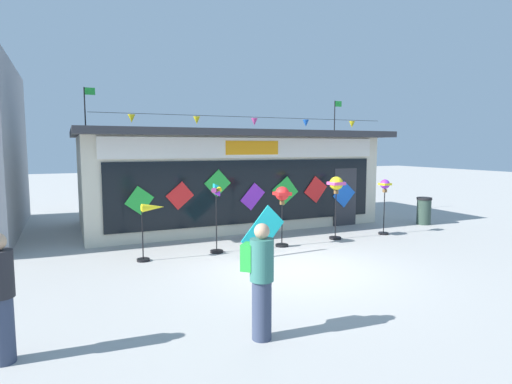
{
  "coord_description": "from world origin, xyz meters",
  "views": [
    {
      "loc": [
        -4.63,
        -8.17,
        2.74
      ],
      "look_at": [
        0.42,
        3.04,
        1.43
      ],
      "focal_mm": 29.7,
      "sensor_mm": 36.0,
      "label": 1
    }
  ],
  "objects_px": {
    "wind_spinner_far_left": "(150,218)",
    "wind_spinner_right": "(385,193)",
    "kite_shop_building": "(227,177)",
    "person_mid_plaza": "(0,298)",
    "wind_spinner_left": "(217,213)",
    "wind_spinner_center_right": "(336,189)",
    "wind_spinner_center_left": "(282,199)",
    "trash_bin": "(424,211)",
    "person_near_camera": "(260,279)",
    "display_kite_on_ground": "(263,231)"
  },
  "relations": [
    {
      "from": "wind_spinner_left",
      "to": "wind_spinner_center_right",
      "type": "height_order",
      "value": "wind_spinner_center_right"
    },
    {
      "from": "wind_spinner_center_left",
      "to": "person_mid_plaza",
      "type": "distance_m",
      "value": 7.47
    },
    {
      "from": "wind_spinner_center_right",
      "to": "trash_bin",
      "type": "xyz_separation_m",
      "value": [
        4.27,
        0.74,
        -1.02
      ]
    },
    {
      "from": "wind_spinner_far_left",
      "to": "wind_spinner_left",
      "type": "height_order",
      "value": "wind_spinner_left"
    },
    {
      "from": "wind_spinner_right",
      "to": "wind_spinner_center_right",
      "type": "bearing_deg",
      "value": 178.32
    },
    {
      "from": "wind_spinner_center_right",
      "to": "wind_spinner_right",
      "type": "distance_m",
      "value": 1.79
    },
    {
      "from": "kite_shop_building",
      "to": "wind_spinner_left",
      "type": "distance_m",
      "value": 4.58
    },
    {
      "from": "wind_spinner_center_right",
      "to": "wind_spinner_center_left",
      "type": "bearing_deg",
      "value": -174.64
    },
    {
      "from": "wind_spinner_far_left",
      "to": "display_kite_on_ground",
      "type": "height_order",
      "value": "wind_spinner_far_left"
    },
    {
      "from": "wind_spinner_center_right",
      "to": "person_mid_plaza",
      "type": "xyz_separation_m",
      "value": [
        -8.07,
        -4.35,
        -0.65
      ]
    },
    {
      "from": "wind_spinner_left",
      "to": "wind_spinner_center_right",
      "type": "distance_m",
      "value": 3.79
    },
    {
      "from": "person_near_camera",
      "to": "wind_spinner_center_left",
      "type": "bearing_deg",
      "value": 10.91
    },
    {
      "from": "person_mid_plaza",
      "to": "display_kite_on_ground",
      "type": "height_order",
      "value": "person_mid_plaza"
    },
    {
      "from": "wind_spinner_center_left",
      "to": "wind_spinner_center_right",
      "type": "bearing_deg",
      "value": 5.36
    },
    {
      "from": "wind_spinner_left",
      "to": "person_near_camera",
      "type": "height_order",
      "value": "wind_spinner_left"
    },
    {
      "from": "wind_spinner_center_left",
      "to": "person_near_camera",
      "type": "xyz_separation_m",
      "value": [
        -2.92,
        -4.9,
        -0.43
      ]
    },
    {
      "from": "wind_spinner_far_left",
      "to": "kite_shop_building",
      "type": "bearing_deg",
      "value": 50.15
    },
    {
      "from": "kite_shop_building",
      "to": "person_mid_plaza",
      "type": "bearing_deg",
      "value": -126.13
    },
    {
      "from": "kite_shop_building",
      "to": "person_mid_plaza",
      "type": "xyz_separation_m",
      "value": [
        -6.12,
        -8.38,
        -0.8
      ]
    },
    {
      "from": "wind_spinner_left",
      "to": "wind_spinner_center_left",
      "type": "bearing_deg",
      "value": -1.66
    },
    {
      "from": "wind_spinner_center_left",
      "to": "wind_spinner_left",
      "type": "bearing_deg",
      "value": 178.34
    },
    {
      "from": "wind_spinner_far_left",
      "to": "person_mid_plaza",
      "type": "relative_size",
      "value": 0.83
    },
    {
      "from": "wind_spinner_left",
      "to": "wind_spinner_center_left",
      "type": "height_order",
      "value": "wind_spinner_left"
    },
    {
      "from": "wind_spinner_center_right",
      "to": "wind_spinner_right",
      "type": "xyz_separation_m",
      "value": [
        1.78,
        -0.05,
        -0.19
      ]
    },
    {
      "from": "wind_spinner_center_right",
      "to": "kite_shop_building",
      "type": "bearing_deg",
      "value": 115.82
    },
    {
      "from": "wind_spinner_far_left",
      "to": "wind_spinner_right",
      "type": "relative_size",
      "value": 0.8
    },
    {
      "from": "wind_spinner_far_left",
      "to": "wind_spinner_left",
      "type": "relative_size",
      "value": 0.77
    },
    {
      "from": "wind_spinner_left",
      "to": "display_kite_on_ground",
      "type": "distance_m",
      "value": 1.32
    },
    {
      "from": "wind_spinner_center_right",
      "to": "person_near_camera",
      "type": "distance_m",
      "value": 7.02
    },
    {
      "from": "wind_spinner_right",
      "to": "person_mid_plaza",
      "type": "relative_size",
      "value": 1.03
    },
    {
      "from": "wind_spinner_left",
      "to": "trash_bin",
      "type": "relative_size",
      "value": 1.89
    },
    {
      "from": "wind_spinner_right",
      "to": "person_near_camera",
      "type": "xyz_separation_m",
      "value": [
        -6.59,
        -5.03,
        -0.43
      ]
    },
    {
      "from": "kite_shop_building",
      "to": "trash_bin",
      "type": "distance_m",
      "value": 7.14
    },
    {
      "from": "kite_shop_building",
      "to": "person_mid_plaza",
      "type": "height_order",
      "value": "kite_shop_building"
    },
    {
      "from": "wind_spinner_left",
      "to": "wind_spinner_center_right",
      "type": "relative_size",
      "value": 0.97
    },
    {
      "from": "wind_spinner_far_left",
      "to": "wind_spinner_right",
      "type": "height_order",
      "value": "wind_spinner_right"
    },
    {
      "from": "wind_spinner_right",
      "to": "wind_spinner_far_left",
      "type": "bearing_deg",
      "value": -179.2
    },
    {
      "from": "wind_spinner_right",
      "to": "trash_bin",
      "type": "height_order",
      "value": "wind_spinner_right"
    },
    {
      "from": "trash_bin",
      "to": "display_kite_on_ground",
      "type": "bearing_deg",
      "value": -166.57
    },
    {
      "from": "kite_shop_building",
      "to": "person_mid_plaza",
      "type": "relative_size",
      "value": 6.1
    },
    {
      "from": "person_mid_plaza",
      "to": "trash_bin",
      "type": "relative_size",
      "value": 1.75
    },
    {
      "from": "kite_shop_building",
      "to": "wind_spinner_right",
      "type": "xyz_separation_m",
      "value": [
        3.73,
        -4.09,
        -0.33
      ]
    },
    {
      "from": "wind_spinner_center_left",
      "to": "wind_spinner_center_right",
      "type": "distance_m",
      "value": 1.91
    },
    {
      "from": "wind_spinner_right",
      "to": "person_near_camera",
      "type": "relative_size",
      "value": 1.03
    },
    {
      "from": "person_mid_plaza",
      "to": "wind_spinner_center_left",
      "type": "bearing_deg",
      "value": -86.54
    },
    {
      "from": "wind_spinner_center_right",
      "to": "trash_bin",
      "type": "distance_m",
      "value": 4.45
    },
    {
      "from": "display_kite_on_ground",
      "to": "wind_spinner_center_left",
      "type": "bearing_deg",
      "value": 39.64
    },
    {
      "from": "wind_spinner_center_left",
      "to": "display_kite_on_ground",
      "type": "height_order",
      "value": "wind_spinner_center_left"
    },
    {
      "from": "kite_shop_building",
      "to": "person_near_camera",
      "type": "bearing_deg",
      "value": -107.41
    },
    {
      "from": "wind_spinner_far_left",
      "to": "trash_bin",
      "type": "bearing_deg",
      "value": 5.24
    }
  ]
}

